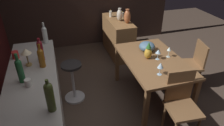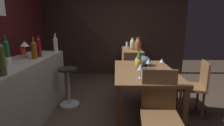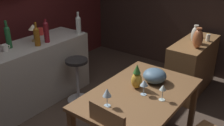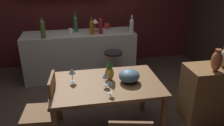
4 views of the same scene
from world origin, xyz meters
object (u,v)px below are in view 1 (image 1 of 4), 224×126
object	(u,v)px
bar_stool	(73,81)
chair_by_doorway	(192,63)
wine_bottle_olive	(50,96)
pillar_candle_tall	(111,14)
cup_white	(28,83)
vase_copper	(127,17)
cup_red	(15,55)
pineapple_centerpiece	(148,51)
wine_bottle_green	(20,70)
fruit_bowl	(147,47)
dining_table	(153,64)
sideboard_cabinet	(118,37)
wine_bottle_ruby	(40,50)
wine_glass_left	(169,49)
counter_lamp	(26,53)
wine_glass_right	(161,66)
wine_bottle_amber	(41,57)
wine_bottle_clear	(45,34)
vase_ceramic_ivory	(120,15)
wine_glass_center	(158,52)
chair_near_window	(181,102)

from	to	relation	value
bar_stool	chair_by_doorway	bearing A→B (deg)	-96.73
wine_bottle_olive	pillar_candle_tall	xyz separation A→B (m)	(2.74, -1.40, -0.18)
cup_white	vase_copper	size ratio (longest dim) A/B	0.37
wine_bottle_olive	chair_by_doorway	bearing A→B (deg)	-68.12
bar_stool	cup_red	distance (m)	0.94
pineapple_centerpiece	wine_bottle_green	bearing A→B (deg)	100.78
fruit_bowl	wine_bottle_green	size ratio (longest dim) A/B	0.70
dining_table	chair_by_doorway	world-z (taller)	chair_by_doorway
sideboard_cabinet	wine_bottle_ruby	world-z (taller)	wine_bottle_ruby
wine_glass_left	fruit_bowl	distance (m)	0.37
counter_lamp	wine_bottle_olive	bearing A→B (deg)	-164.74
wine_glass_right	fruit_bowl	xyz separation A→B (m)	(0.69, -0.13, -0.06)
bar_stool	wine_bottle_amber	distance (m)	0.85
cup_white	dining_table	bearing A→B (deg)	-77.73
bar_stool	wine_bottle_green	size ratio (longest dim) A/B	1.85
cup_red	wine_glass_right	bearing A→B (deg)	-111.58
cup_white	wine_bottle_clear	bearing A→B (deg)	-10.95
wine_bottle_amber	counter_lamp	bearing A→B (deg)	64.82
counter_lamp	vase_ceramic_ivory	world-z (taller)	counter_lamp
dining_table	wine_bottle_olive	size ratio (longest dim) A/B	3.79
wine_bottle_olive	vase_ceramic_ivory	distance (m)	2.87
wine_glass_right	cup_red	distance (m)	1.99
wine_glass_center	wine_bottle_olive	world-z (taller)	wine_bottle_olive
cup_red	wine_bottle_green	bearing A→B (deg)	-168.17
wine_bottle_clear	counter_lamp	size ratio (longest dim) A/B	1.36
chair_near_window	vase_copper	bearing A→B (deg)	-0.71
chair_near_window	wine_bottle_amber	world-z (taller)	wine_bottle_amber
vase_ceramic_ivory	chair_by_doorway	bearing A→B (deg)	-151.03
wine_bottle_amber	wine_glass_center	bearing A→B (deg)	-90.55
counter_lamp	sideboard_cabinet	bearing A→B (deg)	-48.03
wine_glass_center	wine_bottle_amber	size ratio (longest dim) A/B	0.52
wine_glass_right	vase_copper	size ratio (longest dim) A/B	0.64
counter_lamp	vase_copper	size ratio (longest dim) A/B	0.84
dining_table	fruit_bowl	bearing A→B (deg)	-3.37
wine_bottle_olive	cup_red	world-z (taller)	wine_bottle_olive
dining_table	wine_bottle_green	world-z (taller)	wine_bottle_green
chair_by_doorway	fruit_bowl	bearing A→B (deg)	75.97
counter_lamp	wine_bottle_green	bearing A→B (deg)	172.03
dining_table	wine_glass_center	size ratio (longest dim) A/B	8.09
wine_glass_center	pillar_candle_tall	xyz separation A→B (m)	(1.91, 0.19, 0.02)
dining_table	bar_stool	world-z (taller)	dining_table
counter_lamp	pillar_candle_tall	bearing A→B (deg)	-42.45
bar_stool	cup_red	xyz separation A→B (m)	(0.00, 0.73, 0.59)
sideboard_cabinet	bar_stool	xyz separation A→B (m)	(-1.33, 1.20, -0.05)
chair_by_doorway	vase_copper	xyz separation A→B (m)	(1.32, 0.73, 0.48)
wine_bottle_ruby	fruit_bowl	bearing A→B (deg)	-85.74
wine_bottle_olive	wine_bottle_clear	world-z (taller)	wine_bottle_olive
wine_bottle_ruby	wine_glass_center	bearing A→B (deg)	-96.22
wine_bottle_amber	cup_red	distance (m)	0.49
wine_bottle_clear	cup_red	world-z (taller)	wine_bottle_clear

